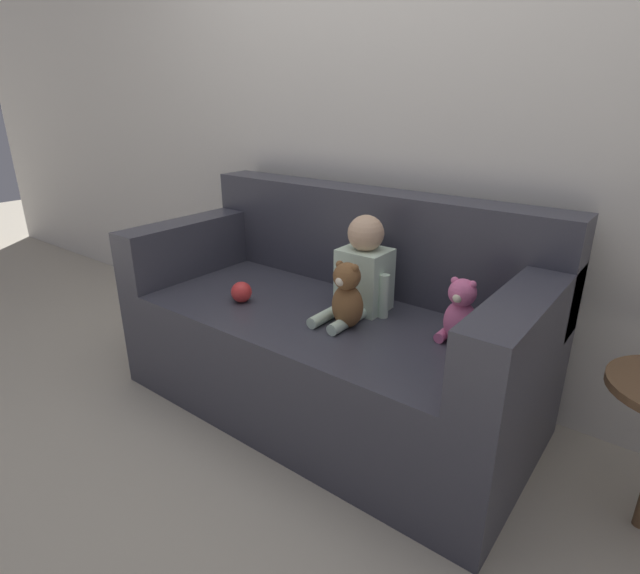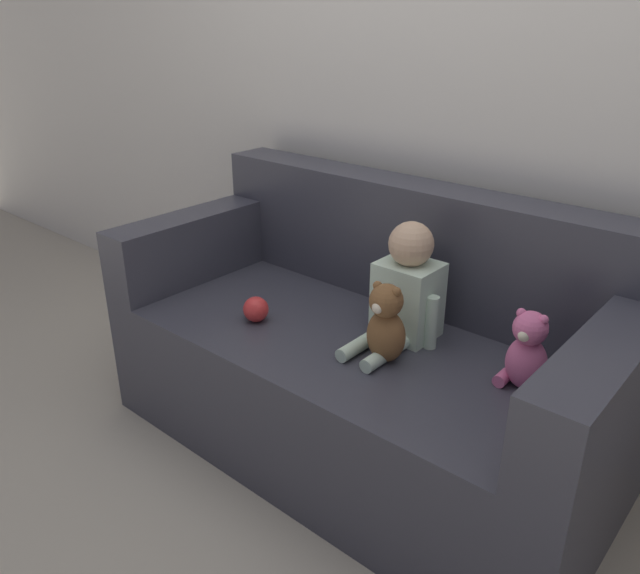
% 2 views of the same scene
% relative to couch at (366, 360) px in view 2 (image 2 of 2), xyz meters
% --- Properties ---
extents(ground_plane, '(12.00, 12.00, 0.00)m').
position_rel_couch_xyz_m(ground_plane, '(0.00, -0.05, -0.33)').
color(ground_plane, '#B7AD99').
extents(wall_back, '(8.00, 0.05, 2.60)m').
position_rel_couch_xyz_m(wall_back, '(0.00, 0.45, 0.97)').
color(wall_back, silver).
rests_on(wall_back, ground_plane).
extents(couch, '(1.73, 0.83, 0.91)m').
position_rel_couch_xyz_m(couch, '(0.00, 0.00, 0.00)').
color(couch, '#383842').
rests_on(couch, ground_plane).
extents(person_baby, '(0.26, 0.37, 0.39)m').
position_rel_couch_xyz_m(person_baby, '(0.13, 0.02, 0.30)').
color(person_baby, silver).
rests_on(person_baby, couch).
extents(teddy_bear_brown, '(0.12, 0.12, 0.26)m').
position_rel_couch_xyz_m(teddy_bear_brown, '(0.18, -0.15, 0.26)').
color(teddy_bear_brown, brown).
rests_on(teddy_bear_brown, couch).
extents(plush_toy_side, '(0.14, 0.11, 0.24)m').
position_rel_couch_xyz_m(plush_toy_side, '(0.56, -0.02, 0.25)').
color(plush_toy_side, '#DB6699').
rests_on(plush_toy_side, couch).
extents(toy_ball, '(0.09, 0.09, 0.09)m').
position_rel_couch_xyz_m(toy_ball, '(-0.31, -0.22, 0.18)').
color(toy_ball, red).
rests_on(toy_ball, couch).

